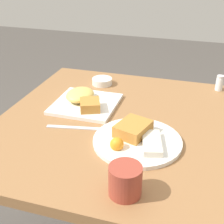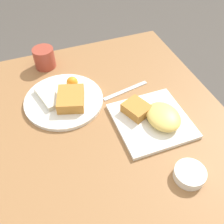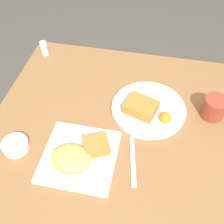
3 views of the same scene
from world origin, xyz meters
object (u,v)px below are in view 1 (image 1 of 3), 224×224
(plate_square_near, at_px, (84,101))
(coffee_mug, at_px, (125,181))
(salt_shaker, at_px, (219,84))
(butter_knife, at_px, (74,128))
(plate_oval_far, at_px, (137,138))
(sauce_ramekin, at_px, (102,81))

(plate_square_near, xyz_separation_m, coffee_mug, (0.45, 0.29, 0.02))
(plate_square_near, distance_m, coffee_mug, 0.54)
(salt_shaker, distance_m, butter_knife, 0.70)
(plate_square_near, relative_size, plate_oval_far, 0.85)
(salt_shaker, relative_size, coffee_mug, 0.79)
(sauce_ramekin, bearing_deg, butter_knife, 4.14)
(coffee_mug, bearing_deg, plate_square_near, -147.15)
(plate_square_near, relative_size, butter_knife, 1.27)
(plate_oval_far, height_order, coffee_mug, coffee_mug)
(plate_square_near, height_order, plate_oval_far, plate_square_near)
(plate_oval_far, bearing_deg, plate_square_near, -127.80)
(plate_oval_far, bearing_deg, salt_shaker, 153.71)
(salt_shaker, bearing_deg, sauce_ramekin, -80.27)
(plate_square_near, xyz_separation_m, butter_knife, (0.18, 0.03, -0.02))
(plate_oval_far, distance_m, coffee_mug, 0.25)
(salt_shaker, distance_m, coffee_mug, 0.80)
(butter_knife, relative_size, coffee_mug, 2.24)
(plate_square_near, xyz_separation_m, sauce_ramekin, (-0.23, -0.00, -0.01))
(salt_shaker, relative_size, butter_knife, 0.35)
(sauce_ramekin, height_order, butter_knife, sauce_ramekin)
(sauce_ramekin, xyz_separation_m, butter_knife, (0.41, 0.03, -0.01))
(sauce_ramekin, distance_m, butter_knife, 0.41)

